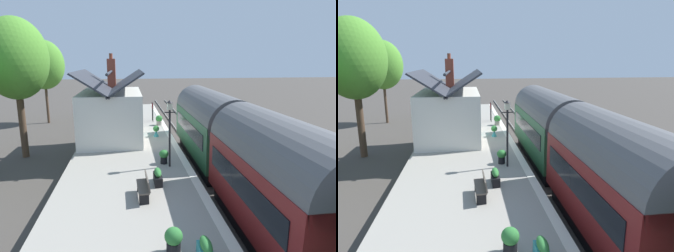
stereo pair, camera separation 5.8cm
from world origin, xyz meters
TOP-DOWN VIEW (x-y plane):
  - ground_plane at (0.00, 0.00)m, footprint 160.00×160.00m
  - platform at (0.00, 4.03)m, footprint 32.00×6.05m
  - platform_edge_coping at (0.00, 1.18)m, footprint 32.00×0.36m
  - rail_near at (0.00, -1.62)m, footprint 52.00×0.08m
  - rail_far at (0.00, -0.18)m, footprint 52.00×0.08m
  - train at (-9.68, -0.90)m, footprint 24.90×2.73m
  - station_building at (0.88, 5.05)m, footprint 6.56×4.04m
  - bench_by_lamp at (-8.10, 3.47)m, footprint 1.41×0.48m
  - bench_near_building at (7.87, 3.51)m, footprint 1.41×0.46m
  - bench_mid_platform at (9.90, 3.66)m, footprint 1.40×0.44m
  - planter_edge_near at (-11.50, 2.89)m, footprint 0.49×0.49m
  - planter_by_door at (-6.86, 2.83)m, footprint 0.98×0.32m
  - planter_bench_left at (-11.99, 2.13)m, footprint 0.82×0.32m
  - planter_under_sign at (-4.47, 2.28)m, footprint 0.47×0.47m
  - planter_edge_far at (0.94, 2.14)m, footprint 0.42×0.42m
  - planter_corner_building at (11.61, 4.50)m, footprint 0.51×0.51m
  - planter_bench_right at (4.49, 1.55)m, footprint 0.54×0.54m
  - lamp_post_platform at (-4.92, 2.05)m, footprint 0.32×0.50m
  - station_sign_board at (6.18, 1.92)m, footprint 0.96×0.06m
  - tree_behind_building at (0.72, 10.59)m, footprint 4.08×3.84m
  - tree_mid_background at (11.42, 11.78)m, footprint 3.59×3.80m

SIDE VIEW (x-z plane):
  - ground_plane at x=0.00m, z-range 0.00..0.00m
  - rail_near at x=0.00m, z-range 0.00..0.14m
  - rail_far at x=0.00m, z-range 0.00..0.14m
  - platform at x=0.00m, z-range 0.00..0.98m
  - platform_edge_coping at x=0.00m, z-range 0.98..1.00m
  - planter_by_door at x=-6.86m, z-range 0.97..1.61m
  - planter_bench_left at x=-11.99m, z-range 0.97..1.61m
  - planter_corner_building at x=11.61m, z-range 0.99..1.73m
  - planter_edge_near at x=-11.50m, z-range 1.01..1.76m
  - planter_edge_far at x=0.94m, z-range 1.00..1.78m
  - planter_under_sign at x=-4.47m, z-range 1.01..1.77m
  - planter_bench_right at x=4.49m, z-range 1.01..1.83m
  - bench_by_lamp at x=-8.10m, z-range 1.02..1.90m
  - bench_near_building at x=7.87m, z-range 1.02..1.90m
  - bench_mid_platform at x=9.90m, z-range 1.02..1.90m
  - station_sign_board at x=6.18m, z-range 1.39..2.96m
  - train at x=-9.68m, z-range 0.05..4.37m
  - station_building at x=0.88m, z-range -0.11..5.44m
  - lamp_post_platform at x=-4.92m, z-range 1.66..4.94m
  - tree_mid_background at x=11.42m, z-range 1.64..9.59m
  - tree_behind_building at x=0.72m, z-range 1.81..10.43m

